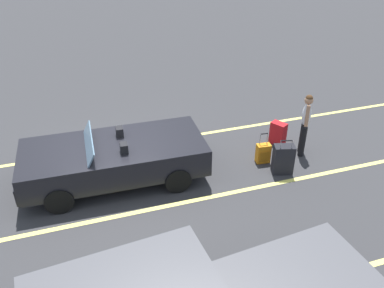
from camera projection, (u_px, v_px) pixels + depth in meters
name	position (u px, v px, depth m)	size (l,w,h in m)	color
ground_plane	(117.00, 179.00, 9.46)	(80.00, 80.00, 0.00)	#333335
lot_line_near	(109.00, 149.00, 10.59)	(18.00, 0.12, 0.01)	#EAE066
lot_line_mid	(127.00, 214.00, 8.40)	(18.00, 0.12, 0.01)	#EAE066
convertible_car	(105.00, 160.00, 9.11)	(4.19, 1.93, 1.24)	black
suitcase_large_black	(283.00, 159.00, 9.51)	(0.54, 0.40, 0.95)	black
suitcase_medium_bright	(278.00, 133.00, 10.68)	(0.41, 0.47, 0.62)	red
suitcase_small_carryon	(263.00, 153.00, 9.95)	(0.36, 0.25, 0.79)	orange
traveler_person	(305.00, 122.00, 9.94)	(0.37, 0.57, 1.65)	black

